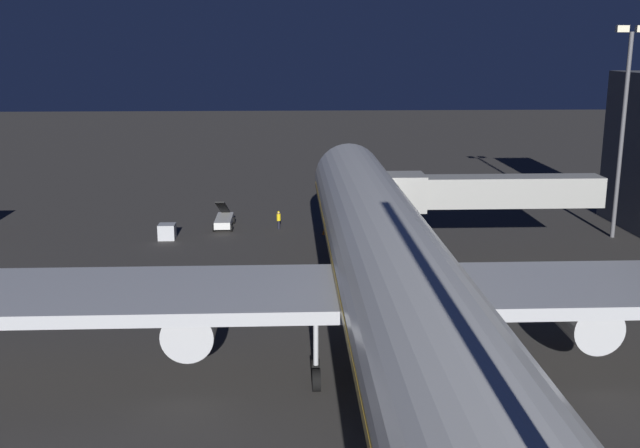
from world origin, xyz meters
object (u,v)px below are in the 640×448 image
Objects in this scene: apron_floodlight_mast at (624,119)px; airliner_at_gate at (399,287)px; jet_bridge at (476,192)px; traffic_cone_nose_port at (369,231)px; traffic_cone_nose_starboard at (324,232)px; belt_loader at (224,219)px; ground_crew_under_port_wing at (279,219)px; baggage_container_near_belt at (167,232)px.

airliner_at_gate is at bearing 51.07° from apron_floodlight_mast.
jet_bridge is 0.93× the size of apron_floodlight_mast.
airliner_at_gate is 34.28m from traffic_cone_nose_port.
traffic_cone_nose_port is (7.86, -9.59, -5.75)m from jet_bridge.
jet_bridge reaches higher than traffic_cone_nose_starboard.
traffic_cone_nose_starboard is (27.70, -2.17, -11.04)m from apron_floodlight_mast.
traffic_cone_nose_starboard is at bearing 161.73° from belt_loader.
jet_bridge is 9.94× the size of ground_crew_under_port_wing.
belt_loader is 14.74× the size of traffic_cone_nose_starboard.
airliner_at_gate is 34.28m from traffic_cone_nose_starboard.
airliner_at_gate is 37.14m from ground_crew_under_port_wing.
baggage_container_near_belt is at bearing 4.31° from traffic_cone_nose_starboard.
jet_bridge is 29.00m from baggage_container_near_belt.
apron_floodlight_mast is at bearing 175.52° from traffic_cone_nose_starboard.
ground_crew_under_port_wing reaches higher than baggage_container_near_belt.
jet_bridge reaches higher than belt_loader.
traffic_cone_nose_port is (-19.37, -1.13, -0.46)m from baggage_container_near_belt.
baggage_container_near_belt is 2.84× the size of traffic_cone_nose_port.
belt_loader is 6.68m from baggage_container_near_belt.
apron_floodlight_mast reaches higher than baggage_container_near_belt.
jet_bridge is 26.19m from belt_loader.
ground_crew_under_port_wing is (-5.54, 0.81, 0.16)m from belt_loader.
apron_floodlight_mast is 12.62× the size of baggage_container_near_belt.
ground_crew_under_port_wing is 3.34× the size of traffic_cone_nose_port.
apron_floodlight_mast is 39.45m from belt_loader.
airliner_at_gate reaches higher than traffic_cone_nose_port.
traffic_cone_nose_port is at bearing 167.11° from belt_loader.
apron_floodlight_mast is at bearing -128.93° from airliner_at_gate.
traffic_cone_nose_port and traffic_cone_nose_starboard have the same top height.
apron_floodlight_mast is 35.81× the size of traffic_cone_nose_starboard.
apron_floodlight_mast is 25.87m from traffic_cone_nose_port.
ground_crew_under_port_wing is 5.11m from traffic_cone_nose_starboard.
airliner_at_gate is at bearing 93.73° from traffic_cone_nose_starboard.
baggage_container_near_belt is (17.17, -32.60, -5.21)m from airliner_at_gate.
baggage_container_near_belt is at bearing -1.40° from apron_floodlight_mast.
baggage_container_near_belt reaches higher than traffic_cone_nose_starboard.
jet_bridge is 33.22× the size of traffic_cone_nose_port.
jet_bridge is at bearing 129.33° from traffic_cone_nose_port.
traffic_cone_nose_port is 4.40m from traffic_cone_nose_starboard.
baggage_container_near_belt is 19.41m from traffic_cone_nose_port.
airliner_at_gate reaches higher than traffic_cone_nose_starboard.
traffic_cone_nose_starboard is at bearing -175.69° from baggage_container_near_belt.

